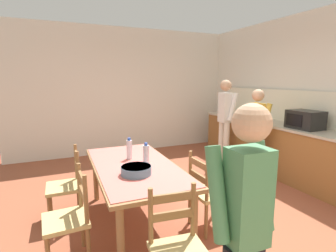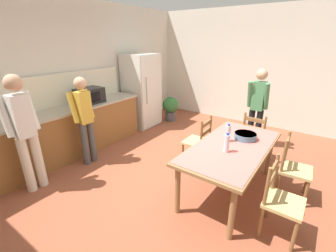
{
  "view_description": "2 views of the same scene",
  "coord_description": "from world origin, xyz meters",
  "px_view_note": "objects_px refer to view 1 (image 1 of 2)",
  "views": [
    {
      "loc": [
        2.87,
        -1.54,
        1.74
      ],
      "look_at": [
        -0.35,
        -0.13,
        1.1
      ],
      "focal_mm": 28.0,
      "sensor_mm": 36.0,
      "label": 1
    },
    {
      "loc": [
        -2.81,
        -1.59,
        2.13
      ],
      "look_at": [
        -0.5,
        0.02,
        1.04
      ],
      "focal_mm": 24.0,
      "sensor_mm": 36.0,
      "label": 2
    }
  ],
  "objects_px": {
    "dining_table": "(135,171)",
    "chair_head_end": "(178,249)",
    "serving_bowl": "(136,170)",
    "person_by_table": "(245,225)",
    "bottle_near_centre": "(129,149)",
    "person_at_counter": "(256,129)",
    "chair_side_near_left": "(67,186)",
    "bottle_off_centre": "(146,155)",
    "chair_side_near_right": "(70,218)",
    "microwave": "(305,120)",
    "person_at_sink": "(225,117)",
    "chair_side_far_right": "(208,192)"
  },
  "relations": [
    {
      "from": "serving_bowl",
      "to": "chair_head_end",
      "type": "height_order",
      "value": "chair_head_end"
    },
    {
      "from": "person_at_counter",
      "to": "chair_side_far_right",
      "type": "bearing_deg",
      "value": -147.09
    },
    {
      "from": "chair_head_end",
      "to": "person_at_sink",
      "type": "height_order",
      "value": "person_at_sink"
    },
    {
      "from": "bottle_off_centre",
      "to": "chair_side_near_right",
      "type": "relative_size",
      "value": 0.3
    },
    {
      "from": "person_at_counter",
      "to": "bottle_near_centre",
      "type": "bearing_deg",
      "value": -170.31
    },
    {
      "from": "person_at_counter",
      "to": "person_at_sink",
      "type": "bearing_deg",
      "value": 88.75
    },
    {
      "from": "bottle_off_centre",
      "to": "serving_bowl",
      "type": "xyz_separation_m",
      "value": [
        0.23,
        -0.19,
        -0.07
      ]
    },
    {
      "from": "chair_side_far_right",
      "to": "person_at_sink",
      "type": "distance_m",
      "value": 2.69
    },
    {
      "from": "microwave",
      "to": "dining_table",
      "type": "relative_size",
      "value": 0.27
    },
    {
      "from": "person_at_counter",
      "to": "person_by_table",
      "type": "relative_size",
      "value": 0.97
    },
    {
      "from": "bottle_near_centre",
      "to": "chair_head_end",
      "type": "relative_size",
      "value": 0.3
    },
    {
      "from": "person_at_counter",
      "to": "chair_side_near_left",
      "type": "bearing_deg",
      "value": -176.21
    },
    {
      "from": "serving_bowl",
      "to": "person_by_table",
      "type": "xyz_separation_m",
      "value": [
        1.45,
        0.21,
        0.11
      ]
    },
    {
      "from": "dining_table",
      "to": "chair_side_near_right",
      "type": "height_order",
      "value": "chair_side_near_right"
    },
    {
      "from": "chair_side_far_right",
      "to": "chair_side_near_left",
      "type": "bearing_deg",
      "value": 58.41
    },
    {
      "from": "bottle_near_centre",
      "to": "bottle_off_centre",
      "type": "bearing_deg",
      "value": 18.23
    },
    {
      "from": "chair_head_end",
      "to": "person_at_counter",
      "type": "xyz_separation_m",
      "value": [
        -1.86,
        2.43,
        0.44
      ]
    },
    {
      "from": "dining_table",
      "to": "person_at_counter",
      "type": "xyz_separation_m",
      "value": [
        -0.64,
        2.4,
        0.21
      ]
    },
    {
      "from": "dining_table",
      "to": "person_at_sink",
      "type": "distance_m",
      "value": 2.92
    },
    {
      "from": "microwave",
      "to": "chair_side_near_left",
      "type": "xyz_separation_m",
      "value": [
        -0.32,
        -3.66,
        -0.64
      ]
    },
    {
      "from": "microwave",
      "to": "dining_table",
      "type": "xyz_separation_m",
      "value": [
        0.11,
        -2.92,
        -0.41
      ]
    },
    {
      "from": "dining_table",
      "to": "chair_head_end",
      "type": "xyz_separation_m",
      "value": [
        1.22,
        -0.02,
        -0.23
      ]
    },
    {
      "from": "dining_table",
      "to": "chair_side_near_right",
      "type": "bearing_deg",
      "value": -62.27
    },
    {
      "from": "bottle_near_centre",
      "to": "chair_side_near_right",
      "type": "distance_m",
      "value": 1.08
    },
    {
      "from": "serving_bowl",
      "to": "person_at_sink",
      "type": "bearing_deg",
      "value": 127.49
    },
    {
      "from": "chair_side_near_left",
      "to": "person_by_table",
      "type": "distance_m",
      "value": 2.42
    },
    {
      "from": "dining_table",
      "to": "chair_side_near_right",
      "type": "xyz_separation_m",
      "value": [
        0.4,
        -0.76,
        -0.23
      ]
    },
    {
      "from": "dining_table",
      "to": "person_at_counter",
      "type": "distance_m",
      "value": 2.5
    },
    {
      "from": "chair_side_far_right",
      "to": "person_at_sink",
      "type": "height_order",
      "value": "person_at_sink"
    },
    {
      "from": "dining_table",
      "to": "chair_head_end",
      "type": "relative_size",
      "value": 2.06
    },
    {
      "from": "dining_table",
      "to": "person_at_sink",
      "type": "relative_size",
      "value": 1.09
    },
    {
      "from": "dining_table",
      "to": "chair_side_near_left",
      "type": "xyz_separation_m",
      "value": [
        -0.43,
        -0.74,
        -0.23
      ]
    },
    {
      "from": "bottle_near_centre",
      "to": "person_by_table",
      "type": "xyz_separation_m",
      "value": [
        2.0,
        0.13,
        0.03
      ]
    },
    {
      "from": "dining_table",
      "to": "bottle_off_centre",
      "type": "xyz_separation_m",
      "value": [
        0.1,
        0.11,
        0.2
      ]
    },
    {
      "from": "bottle_off_centre",
      "to": "person_at_counter",
      "type": "xyz_separation_m",
      "value": [
        -0.74,
        2.29,
        0.01
      ]
    },
    {
      "from": "bottle_off_centre",
      "to": "chair_side_near_left",
      "type": "xyz_separation_m",
      "value": [
        -0.53,
        -0.85,
        -0.43
      ]
    },
    {
      "from": "serving_bowl",
      "to": "chair_side_near_left",
      "type": "relative_size",
      "value": 0.35
    },
    {
      "from": "bottle_off_centre",
      "to": "chair_head_end",
      "type": "bearing_deg",
      "value": -6.84
    },
    {
      "from": "dining_table",
      "to": "chair_side_near_right",
      "type": "relative_size",
      "value": 2.06
    },
    {
      "from": "bottle_off_centre",
      "to": "chair_head_end",
      "type": "relative_size",
      "value": 0.3
    },
    {
      "from": "bottle_near_centre",
      "to": "chair_head_end",
      "type": "height_order",
      "value": "bottle_near_centre"
    },
    {
      "from": "chair_head_end",
      "to": "person_at_counter",
      "type": "distance_m",
      "value": 3.09
    },
    {
      "from": "bottle_near_centre",
      "to": "serving_bowl",
      "type": "bearing_deg",
      "value": -8.25
    },
    {
      "from": "chair_side_near_right",
      "to": "chair_head_end",
      "type": "height_order",
      "value": "same"
    },
    {
      "from": "bottle_off_centre",
      "to": "bottle_near_centre",
      "type": "bearing_deg",
      "value": -161.77
    },
    {
      "from": "bottle_near_centre",
      "to": "bottle_off_centre",
      "type": "relative_size",
      "value": 1.0
    },
    {
      "from": "serving_bowl",
      "to": "chair_side_near_right",
      "type": "xyz_separation_m",
      "value": [
        0.08,
        -0.68,
        -0.36
      ]
    },
    {
      "from": "bottle_off_centre",
      "to": "chair_side_near_right",
      "type": "height_order",
      "value": "bottle_off_centre"
    },
    {
      "from": "microwave",
      "to": "chair_head_end",
      "type": "height_order",
      "value": "microwave"
    },
    {
      "from": "person_at_counter",
      "to": "bottle_off_centre",
      "type": "bearing_deg",
      "value": -162.18
    }
  ]
}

